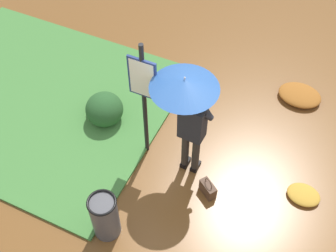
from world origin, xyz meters
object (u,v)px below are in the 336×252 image
(handbag, at_px, (208,189))
(person_with_umbrella, at_px, (188,103))
(trash_bin, at_px, (105,216))
(info_sign_post, at_px, (143,90))

(handbag, bearing_deg, person_with_umbrella, -30.71)
(person_with_umbrella, height_order, trash_bin, person_with_umbrella)
(person_with_umbrella, bearing_deg, handbag, 149.29)
(info_sign_post, height_order, handbag, info_sign_post)
(person_with_umbrella, xyz_separation_m, handbag, (-0.53, 0.31, -1.42))
(person_with_umbrella, xyz_separation_m, info_sign_post, (0.72, -0.05, -0.11))
(handbag, relative_size, trash_bin, 0.44)
(person_with_umbrella, bearing_deg, info_sign_post, -3.76)
(person_with_umbrella, distance_m, info_sign_post, 0.73)
(trash_bin, bearing_deg, info_sign_post, -84.98)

